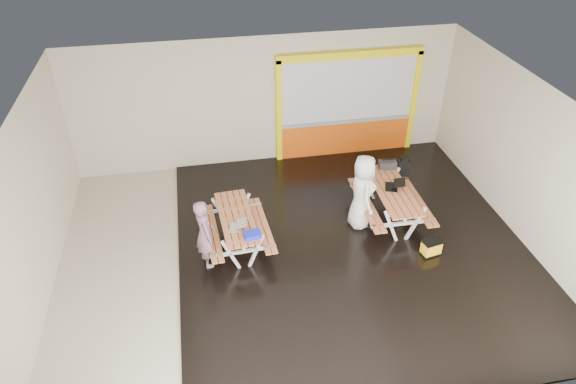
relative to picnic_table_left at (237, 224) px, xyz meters
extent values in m
cube|color=beige|center=(1.20, -0.48, -0.61)|extent=(10.00, 8.00, 0.01)
cube|color=white|center=(1.20, -0.48, 2.90)|extent=(10.00, 8.00, 0.01)
cube|color=beige|center=(1.20, 3.52, 1.14)|extent=(10.00, 0.01, 3.50)
cube|color=beige|center=(1.20, -4.49, 1.14)|extent=(10.00, 0.01, 3.50)
cube|color=beige|center=(-3.81, -0.48, 1.14)|extent=(0.01, 8.00, 3.50)
cube|color=beige|center=(6.20, -0.48, 1.14)|extent=(0.01, 8.00, 3.50)
cube|color=black|center=(2.45, -0.48, -0.58)|extent=(7.50, 7.98, 0.05)
cube|color=#DD540F|center=(3.40, 3.45, -0.11)|extent=(3.60, 0.12, 1.00)
cube|color=gray|center=(3.40, 3.45, 0.42)|extent=(3.60, 0.14, 0.10)
cube|color=silver|center=(3.40, 3.46, 1.33)|extent=(3.60, 0.08, 1.72)
cube|color=#FFEB0F|center=(1.53, 3.44, 0.84)|extent=(0.14, 0.16, 2.90)
cube|color=#FFEB0F|center=(5.27, 3.44, 0.84)|extent=(0.14, 0.16, 2.90)
cube|color=#FFEB0F|center=(3.40, 3.44, 2.29)|extent=(3.88, 0.16, 0.20)
cube|color=#BC6C41|center=(-0.28, -0.02, 0.17)|extent=(0.24, 1.99, 0.04)
cube|color=#BC6C41|center=(-0.14, -0.01, 0.17)|extent=(0.24, 1.99, 0.04)
cube|color=#BC6C41|center=(0.00, 0.00, 0.17)|extent=(0.24, 1.99, 0.04)
cube|color=#BC6C41|center=(0.14, 0.01, 0.17)|extent=(0.24, 1.99, 0.04)
cube|color=#BC6C41|center=(0.28, 0.02, 0.17)|extent=(0.24, 1.99, 0.04)
cube|color=white|center=(-0.21, -0.77, -0.19)|extent=(0.37, 0.08, 0.80)
cube|color=white|center=(0.30, -0.74, -0.19)|extent=(0.37, 0.08, 0.80)
cube|color=white|center=(0.05, -0.75, -0.14)|extent=(1.36, 0.14, 0.06)
cube|color=white|center=(0.05, -0.75, 0.12)|extent=(0.67, 0.10, 0.06)
cube|color=white|center=(-0.30, 0.74, -0.19)|extent=(0.37, 0.08, 0.80)
cube|color=white|center=(0.21, 0.77, -0.19)|extent=(0.37, 0.08, 0.80)
cube|color=white|center=(-0.05, 0.75, -0.14)|extent=(1.36, 0.14, 0.06)
cube|color=white|center=(-0.05, 0.75, 0.12)|extent=(0.67, 0.10, 0.06)
cube|color=white|center=(0.00, 0.00, -0.03)|extent=(0.16, 1.63, 0.06)
cube|color=#BC6C41|center=(-0.61, -0.04, -0.13)|extent=(0.24, 1.99, 0.04)
cube|color=#BC6C41|center=(-0.48, -0.03, -0.13)|extent=(0.24, 1.99, 0.04)
cube|color=#BC6C41|center=(0.48, 0.03, -0.13)|extent=(0.24, 1.99, 0.04)
cube|color=#BC6C41|center=(0.61, 0.04, -0.13)|extent=(0.24, 1.99, 0.04)
cube|color=#BC6C41|center=(3.29, 0.29, 0.23)|extent=(0.16, 2.15, 0.04)
cube|color=#BC6C41|center=(3.44, 0.29, 0.23)|extent=(0.16, 2.15, 0.04)
cube|color=#BC6C41|center=(3.59, 0.29, 0.23)|extent=(0.16, 2.15, 0.04)
cube|color=#BC6C41|center=(3.75, 0.29, 0.23)|extent=(0.16, 2.15, 0.04)
cube|color=#BC6C41|center=(3.90, 0.29, 0.23)|extent=(0.16, 2.15, 0.04)
cube|color=white|center=(3.30, -0.53, -0.16)|extent=(0.40, 0.07, 0.86)
cube|color=white|center=(3.86, -0.53, -0.16)|extent=(0.40, 0.07, 0.86)
cube|color=white|center=(3.58, -0.53, -0.11)|extent=(1.48, 0.08, 0.06)
cube|color=white|center=(3.58, -0.53, 0.17)|extent=(0.73, 0.07, 0.06)
cube|color=white|center=(3.32, 1.11, -0.16)|extent=(0.40, 0.07, 0.86)
cube|color=white|center=(3.88, 1.10, -0.16)|extent=(0.40, 0.07, 0.86)
cube|color=white|center=(3.60, 1.11, -0.11)|extent=(1.48, 0.08, 0.06)
cube|color=white|center=(3.60, 1.11, 0.17)|extent=(0.73, 0.07, 0.06)
cube|color=white|center=(3.59, 0.29, 0.01)|extent=(0.09, 1.77, 0.06)
cube|color=#BC6C41|center=(2.93, 0.30, -0.10)|extent=(0.15, 2.15, 0.04)
cube|color=#BC6C41|center=(3.07, 0.30, -0.10)|extent=(0.15, 2.15, 0.04)
cube|color=#BC6C41|center=(4.11, 0.28, -0.10)|extent=(0.15, 2.15, 0.04)
cube|color=#BC6C41|center=(4.26, 0.28, -0.10)|extent=(0.15, 2.15, 0.04)
imported|color=#7E596D|center=(-0.70, -0.48, 0.22)|extent=(0.50, 0.65, 1.58)
imported|color=white|center=(2.86, 0.24, 0.29)|extent=(0.62, 0.92, 1.82)
cube|color=silver|center=(-0.06, -0.36, 0.20)|extent=(0.28, 0.36, 0.02)
cube|color=silver|center=(0.08, -0.39, 0.31)|extent=(0.26, 0.36, 0.06)
cube|color=silver|center=(0.07, -0.39, 0.31)|extent=(0.23, 0.31, 0.05)
cube|color=black|center=(3.59, 0.36, 0.26)|extent=(0.38, 0.45, 0.02)
cube|color=black|center=(3.75, 0.31, 0.39)|extent=(0.36, 0.44, 0.08)
cube|color=silver|center=(3.74, 0.31, 0.39)|extent=(0.31, 0.39, 0.06)
cube|color=#1822D1|center=(0.25, -0.72, 0.24)|extent=(0.37, 0.29, 0.10)
cube|color=black|center=(3.78, 1.18, 0.34)|extent=(0.44, 0.26, 0.19)
cylinder|color=black|center=(3.78, 1.18, 0.48)|extent=(0.32, 0.07, 0.03)
cube|color=black|center=(4.25, 1.28, 0.14)|extent=(0.33, 0.24, 0.43)
cylinder|color=black|center=(4.25, 1.28, 0.38)|extent=(0.22, 0.22, 0.11)
cube|color=black|center=(3.05, 0.16, -0.47)|extent=(0.50, 0.39, 0.18)
cube|color=black|center=(4.02, -1.11, -0.54)|extent=(0.45, 0.34, 0.04)
cube|color=yellow|center=(4.02, -1.11, -0.39)|extent=(0.43, 0.32, 0.30)
cube|color=black|center=(4.02, -1.11, -0.22)|extent=(0.45, 0.34, 0.03)
camera|label=1|loc=(-0.56, -8.81, 6.88)|focal=32.32mm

